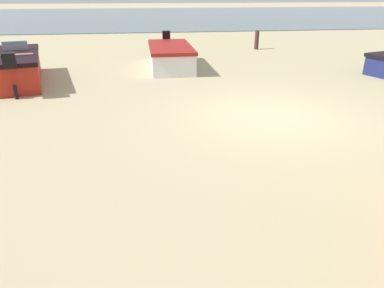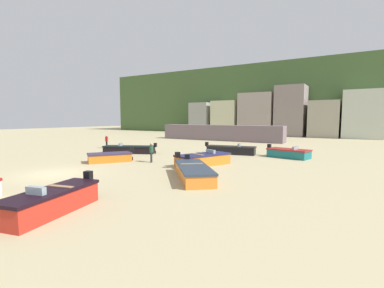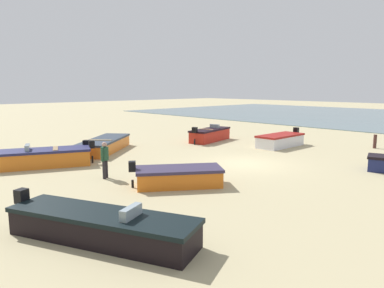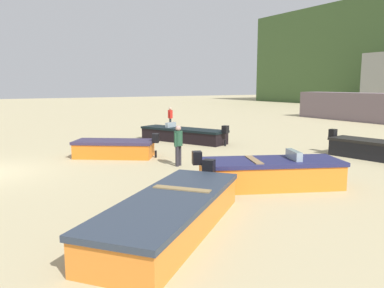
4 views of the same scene
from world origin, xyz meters
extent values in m
plane|color=tan|center=(0.00, 0.00, 0.00)|extent=(160.00, 160.00, 0.00)
cube|color=slate|center=(0.00, -36.00, 0.03)|extent=(80.00, 36.00, 0.06)
cube|color=red|center=(6.84, -4.41, 0.40)|extent=(2.13, 4.07, 0.79)
cube|color=black|center=(6.84, -4.41, 0.85)|extent=(2.23, 4.18, 0.12)
cube|color=black|center=(6.35, -2.35, 1.03)|extent=(0.38, 0.35, 0.40)
cylinder|color=black|center=(6.35, -2.35, 0.20)|extent=(0.12, 0.12, 0.40)
cube|color=#8C9EA8|center=(7.00, -5.07, 1.05)|extent=(0.78, 0.37, 0.28)
cube|color=#9D714B|center=(6.73, -3.94, 0.90)|extent=(1.10, 0.48, 0.08)
cube|color=white|center=(1.83, -6.01, 0.35)|extent=(1.49, 3.59, 0.71)
cube|color=maroon|center=(1.83, -6.01, 0.77)|extent=(1.57, 3.69, 0.12)
cube|color=black|center=(1.81, -7.98, 0.95)|extent=(0.32, 0.28, 0.40)
cylinder|color=black|center=(1.81, -7.98, 0.18)|extent=(0.10, 0.10, 0.35)
cylinder|color=#492B27|center=(-2.83, -9.94, 0.45)|extent=(0.21, 0.21, 0.91)
camera|label=1|loc=(2.98, 7.54, 2.72)|focal=33.06mm
camera|label=2|loc=(16.62, -10.34, 3.62)|focal=25.56mm
camera|label=3|loc=(-11.33, 14.63, 3.98)|focal=33.32mm
camera|label=4|loc=(15.71, -0.23, 3.22)|focal=36.22mm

